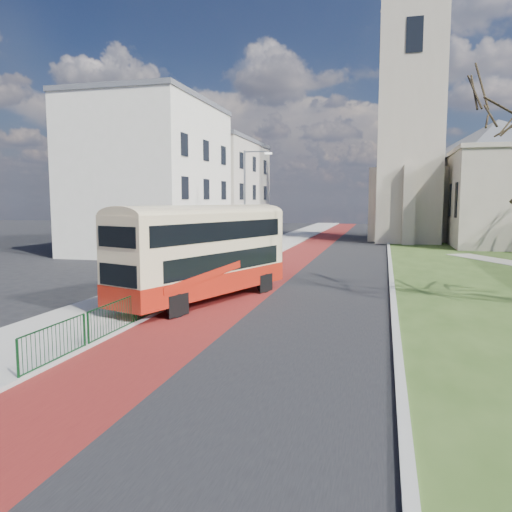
% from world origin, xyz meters
% --- Properties ---
extents(ground, '(160.00, 160.00, 0.00)m').
position_xyz_m(ground, '(0.00, 0.00, 0.00)').
color(ground, black).
rests_on(ground, ground).
extents(road_carriageway, '(9.00, 120.00, 0.01)m').
position_xyz_m(road_carriageway, '(1.50, 20.00, 0.01)').
color(road_carriageway, black).
rests_on(road_carriageway, ground).
extents(bus_lane, '(3.40, 120.00, 0.01)m').
position_xyz_m(bus_lane, '(-1.20, 20.00, 0.01)').
color(bus_lane, '#591414').
rests_on(bus_lane, ground).
extents(pavement_west, '(4.00, 120.00, 0.12)m').
position_xyz_m(pavement_west, '(-5.00, 20.00, 0.06)').
color(pavement_west, gray).
rests_on(pavement_west, ground).
extents(kerb_west, '(0.25, 120.00, 0.13)m').
position_xyz_m(kerb_west, '(-3.00, 20.00, 0.07)').
color(kerb_west, '#999993').
rests_on(kerb_west, ground).
extents(kerb_east, '(0.25, 80.00, 0.13)m').
position_xyz_m(kerb_east, '(6.10, 22.00, 0.07)').
color(kerb_east, '#999993').
rests_on(kerb_east, ground).
extents(pedestrian_railing, '(0.07, 24.00, 1.12)m').
position_xyz_m(pedestrian_railing, '(-2.95, 4.00, 0.55)').
color(pedestrian_railing, '#0E3E19').
rests_on(pedestrian_railing, ground).
extents(gothic_church, '(16.38, 18.00, 40.00)m').
position_xyz_m(gothic_church, '(12.56, 38.00, 13.13)').
color(gothic_church, '#9E9280').
rests_on(gothic_church, ground).
extents(street_block_near, '(10.30, 14.30, 13.00)m').
position_xyz_m(street_block_near, '(-14.00, 22.00, 6.51)').
color(street_block_near, silver).
rests_on(street_block_near, ground).
extents(street_block_far, '(10.30, 16.30, 11.50)m').
position_xyz_m(street_block_far, '(-14.00, 38.00, 5.76)').
color(street_block_far, beige).
rests_on(street_block_far, ground).
extents(streetlamp, '(2.13, 0.18, 8.00)m').
position_xyz_m(streetlamp, '(-4.35, 18.00, 4.59)').
color(streetlamp, gray).
rests_on(streetlamp, pavement_west).
extents(bus, '(5.30, 9.95, 4.07)m').
position_xyz_m(bus, '(-1.97, 2.48, 2.32)').
color(bus, maroon).
rests_on(bus, ground).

